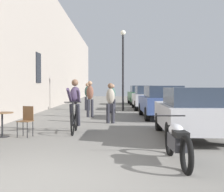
{
  "coord_description": "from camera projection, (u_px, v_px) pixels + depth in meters",
  "views": [
    {
      "loc": [
        1.08,
        -4.77,
        1.47
      ],
      "look_at": [
        0.96,
        16.72,
        0.83
      ],
      "focal_mm": 50.36,
      "sensor_mm": 36.0,
      "label": 1
    }
  ],
  "objects": [
    {
      "name": "pedestrian_mid",
      "position": [
        90.0,
        97.0,
        15.1
      ],
      "size": [
        0.37,
        0.28,
        1.75
      ],
      "color": "#26262D",
      "rests_on": "ground_plane"
    },
    {
      "name": "pedestrian_near",
      "position": [
        110.0,
        101.0,
        12.6
      ],
      "size": [
        0.34,
        0.24,
        1.62
      ],
      "color": "#26262D",
      "rests_on": "ground_plane"
    },
    {
      "name": "street_lamp",
      "position": [
        123.0,
        60.0,
        19.03
      ],
      "size": [
        0.32,
        0.32,
        4.9
      ],
      "color": "black",
      "rests_on": "ground_plane"
    },
    {
      "name": "pedestrian_furthest",
      "position": [
        87.0,
        95.0,
        19.5
      ],
      "size": [
        0.38,
        0.3,
        1.7
      ],
      "color": "#26262D",
      "rests_on": "ground_plane"
    },
    {
      "name": "parked_car_second",
      "position": [
        161.0,
        101.0,
        14.67
      ],
      "size": [
        1.82,
        4.26,
        1.51
      ],
      "color": "#384C84",
      "rests_on": "ground_plane"
    },
    {
      "name": "parked_car_fourth",
      "position": [
        140.0,
        95.0,
        26.07
      ],
      "size": [
        1.93,
        4.43,
        1.57
      ],
      "color": "#23512D",
      "rests_on": "ground_plane"
    },
    {
      "name": "building_facade_left",
      "position": [
        38.0,
        44.0,
        18.71
      ],
      "size": [
        0.54,
        68.0,
        8.07
      ],
      "color": "gray",
      "rests_on": "ground_plane"
    },
    {
      "name": "parked_motorcycle",
      "position": [
        177.0,
        142.0,
        6.03
      ],
      "size": [
        0.62,
        2.15,
        0.92
      ],
      "color": "black",
      "rests_on": "ground_plane"
    },
    {
      "name": "ground_plane",
      "position": [
        44.0,
        182.0,
        4.82
      ],
      "size": [
        88.0,
        88.0,
        0.0
      ],
      "primitive_type": "plane",
      "color": "slate"
    },
    {
      "name": "parked_car_third",
      "position": [
        147.0,
        97.0,
        20.38
      ],
      "size": [
        1.83,
        4.3,
        1.53
      ],
      "color": "#B7B7BC",
      "rests_on": "ground_plane"
    },
    {
      "name": "pedestrian_far",
      "position": [
        112.0,
        97.0,
        17.47
      ],
      "size": [
        0.35,
        0.25,
        1.62
      ],
      "color": "#26262D",
      "rests_on": "ground_plane"
    },
    {
      "name": "parked_car_nearest",
      "position": [
        191.0,
        112.0,
        9.03
      ],
      "size": [
        1.84,
        4.12,
        1.44
      ],
      "color": "#B7B7BC",
      "rests_on": "ground_plane"
    },
    {
      "name": "cafe_chair_mid_toward_wall",
      "position": [
        26.0,
        119.0,
        9.23
      ],
      "size": [
        0.46,
        0.46,
        0.89
      ],
      "color": "black",
      "rests_on": "ground_plane"
    },
    {
      "name": "cyclist_on_bicycle",
      "position": [
        75.0,
        107.0,
        10.1
      ],
      "size": [
        0.52,
        1.76,
        1.74
      ],
      "color": "black",
      "rests_on": "ground_plane"
    },
    {
      "name": "cafe_table_mid",
      "position": [
        2.0,
        119.0,
        9.16
      ],
      "size": [
        0.64,
        0.64,
        0.72
      ],
      "color": "black",
      "rests_on": "ground_plane"
    }
  ]
}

